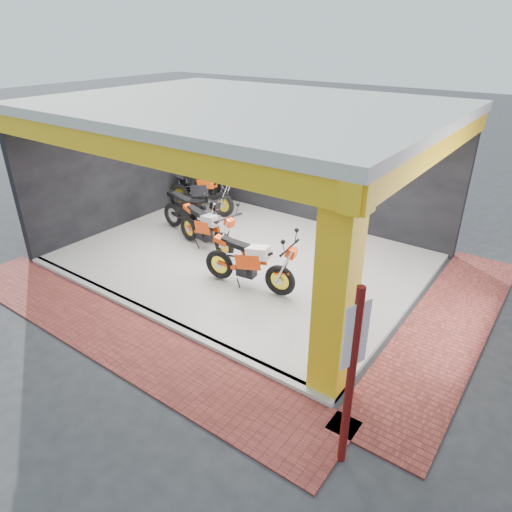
{
  "coord_description": "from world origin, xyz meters",
  "views": [
    {
      "loc": [
        6.05,
        -5.83,
        5.05
      ],
      "look_at": [
        1.17,
        0.89,
        0.9
      ],
      "focal_mm": 32.0,
      "sensor_mm": 36.0,
      "label": 1
    }
  ],
  "objects": [
    {
      "name": "corner_column",
      "position": [
        3.75,
        -0.75,
        1.75
      ],
      "size": [
        0.5,
        0.5,
        3.5
      ],
      "primitive_type": "cube",
      "color": "yellow",
      "rests_on": "ground"
    },
    {
      "name": "floor_kerb",
      "position": [
        0.0,
        -1.02,
        0.05
      ],
      "size": [
        8.0,
        0.2,
        0.1
      ],
      "primitive_type": "cube",
      "color": "silver",
      "rests_on": "ground"
    },
    {
      "name": "header_beam_right",
      "position": [
        4.0,
        2.0,
        3.3
      ],
      "size": [
        0.3,
        6.4,
        0.4
      ],
      "primitive_type": "cube",
      "color": "yellow",
      "rests_on": "corner_column"
    },
    {
      "name": "ground",
      "position": [
        0.0,
        0.0,
        0.0
      ],
      "size": [
        80.0,
        80.0,
        0.0
      ],
      "primitive_type": "plane",
      "color": "#2D2D30",
      "rests_on": "ground"
    },
    {
      "name": "moto_row_b",
      "position": [
        -1.21,
        2.17,
        0.79
      ],
      "size": [
        2.33,
        1.03,
        1.38
      ],
      "primitive_type": null,
      "rotation": [
        0.0,
        0.0,
        -0.09
      ],
      "color": "black",
      "rests_on": "showroom_floor"
    },
    {
      "name": "moto_row_a",
      "position": [
        -0.3,
        1.63,
        0.76
      ],
      "size": [
        2.29,
        1.19,
        1.33
      ],
      "primitive_type": null,
      "rotation": [
        0.0,
        0.0,
        -0.18
      ],
      "color": "#E53D09",
      "rests_on": "showroom_floor"
    },
    {
      "name": "paver_front",
      "position": [
        0.0,
        -1.8,
        0.01
      ],
      "size": [
        9.0,
        1.4,
        0.03
      ],
      "primitive_type": "cube",
      "color": "#9B3A32",
      "rests_on": "ground"
    },
    {
      "name": "header_beam_front",
      "position": [
        0.0,
        -1.0,
        3.3
      ],
      "size": [
        8.4,
        0.3,
        0.4
      ],
      "primitive_type": "cube",
      "color": "yellow",
      "rests_on": "corner_column"
    },
    {
      "name": "showroom_ceiling",
      "position": [
        0.0,
        2.0,
        3.6
      ],
      "size": [
        8.4,
        6.4,
        0.2
      ],
      "primitive_type": "cube",
      "color": "beige",
      "rests_on": "corner_column"
    },
    {
      "name": "back_wall",
      "position": [
        0.0,
        5.1,
        1.75
      ],
      "size": [
        8.2,
        0.2,
        3.5
      ],
      "primitive_type": "cube",
      "color": "black",
      "rests_on": "ground"
    },
    {
      "name": "moto_row_d",
      "position": [
        -3.59,
        3.91,
        0.76
      ],
      "size": [
        2.32,
        1.42,
        1.33
      ],
      "primitive_type": null,
      "rotation": [
        0.0,
        0.0,
        -0.31
      ],
      "color": "#95989C",
      "rests_on": "showroom_floor"
    },
    {
      "name": "showroom_floor",
      "position": [
        0.0,
        2.0,
        0.05
      ],
      "size": [
        8.0,
        6.0,
        0.1
      ],
      "primitive_type": "cube",
      "color": "silver",
      "rests_on": "ground"
    },
    {
      "name": "moto_row_e",
      "position": [
        -2.65,
        4.4,
        0.71
      ],
      "size": [
        2.13,
        1.38,
        1.22
      ],
      "primitive_type": null,
      "rotation": [
        0.0,
        0.0,
        -0.35
      ],
      "color": "black",
      "rests_on": "showroom_floor"
    },
    {
      "name": "paver_right",
      "position": [
        4.8,
        2.0,
        0.01
      ],
      "size": [
        1.4,
        7.0,
        0.03
      ],
      "primitive_type": "cube",
      "color": "#9B3A32",
      "rests_on": "ground"
    },
    {
      "name": "moto_row_c",
      "position": [
        -2.06,
        3.71,
        0.84
      ],
      "size": [
        2.51,
        1.14,
        1.48
      ],
      "primitive_type": null,
      "rotation": [
        0.0,
        0.0,
        0.1
      ],
      "color": "black",
      "rests_on": "showroom_floor"
    },
    {
      "name": "left_wall",
      "position": [
        -4.1,
        2.0,
        1.75
      ],
      "size": [
        0.2,
        6.2,
        3.5
      ],
      "primitive_type": "cube",
      "color": "black",
      "rests_on": "ground"
    },
    {
      "name": "moto_hero",
      "position": [
        1.7,
        0.99,
        0.79
      ],
      "size": [
        2.34,
        1.12,
        1.38
      ],
      "primitive_type": null,
      "rotation": [
        0.0,
        0.0,
        0.13
      ],
      "color": "#FF3F0A",
      "rests_on": "showroom_floor"
    },
    {
      "name": "signpost",
      "position": [
        4.51,
        -1.82,
        1.43
      ],
      "size": [
        0.16,
        0.35,
        2.62
      ],
      "rotation": [
        0.0,
        0.0,
        -0.4
      ],
      "color": "#64110F",
      "rests_on": "ground"
    }
  ]
}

